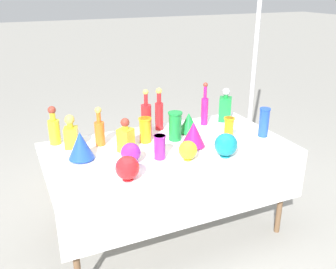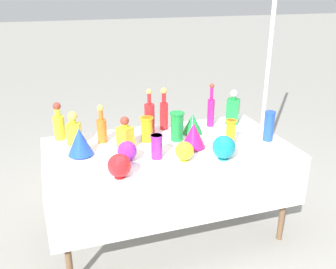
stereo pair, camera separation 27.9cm
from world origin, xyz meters
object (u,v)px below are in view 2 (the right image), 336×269
at_px(tall_bottle_3, 211,110).
at_px(fluted_vase_1, 193,135).
at_px(slender_vase_4, 147,128).
at_px(fluted_vase_0, 193,123).
at_px(round_bowl_1, 184,151).
at_px(round_bowl_2, 119,166).
at_px(tall_bottle_4, 59,124).
at_px(slender_vase_3, 231,132).
at_px(tall_bottle_1, 164,112).
at_px(tall_bottle_0, 150,118).
at_px(slender_vase_1, 177,126).
at_px(round_bowl_0, 127,151).
at_px(square_decanter_2, 74,130).
at_px(fluted_vase_2, 80,142).
at_px(canopy_pole, 267,77).
at_px(tall_bottle_2, 102,128).
at_px(round_bowl_3, 224,147).
at_px(slender_vase_2, 269,125).
at_px(square_decanter_1, 125,136).
at_px(slender_vase_0, 157,146).
at_px(cardboard_box_behind_left, 107,162).
at_px(square_decanter_0, 233,109).

relative_size(tall_bottle_3, fluted_vase_1, 1.90).
bearing_deg(slender_vase_4, fluted_vase_0, 4.86).
distance_m(round_bowl_1, round_bowl_2, 0.49).
bearing_deg(fluted_vase_1, tall_bottle_4, 152.46).
bearing_deg(slender_vase_4, tall_bottle_3, 14.07).
bearing_deg(round_bowl_1, tall_bottle_3, 51.61).
bearing_deg(slender_vase_3, tall_bottle_3, 86.40).
xyz_separation_m(tall_bottle_1, tall_bottle_4, (-0.85, 0.05, -0.03)).
xyz_separation_m(tall_bottle_0, round_bowl_1, (0.10, -0.54, -0.07)).
bearing_deg(slender_vase_1, round_bowl_1, -101.60).
bearing_deg(round_bowl_0, round_bowl_2, -113.92).
distance_m(tall_bottle_3, square_decanter_2, 1.15).
relative_size(tall_bottle_1, tall_bottle_4, 1.19).
bearing_deg(fluted_vase_2, tall_bottle_3, 13.09).
distance_m(round_bowl_1, canopy_pole, 1.53).
height_order(tall_bottle_2, round_bowl_2, tall_bottle_2).
relative_size(tall_bottle_3, square_decanter_2, 1.44).
relative_size(tall_bottle_3, round_bowl_2, 2.34).
distance_m(slender_vase_1, fluted_vase_2, 0.75).
distance_m(fluted_vase_0, round_bowl_3, 0.52).
distance_m(tall_bottle_2, slender_vase_1, 0.58).
bearing_deg(tall_bottle_0, slender_vase_2, -25.15).
xyz_separation_m(square_decanter_1, slender_vase_2, (1.10, -0.18, 0.02)).
bearing_deg(tall_bottle_4, slender_vase_2, -19.05).
height_order(tall_bottle_0, slender_vase_3, tall_bottle_0).
xyz_separation_m(tall_bottle_1, round_bowl_1, (-0.05, -0.63, -0.08)).
relative_size(slender_vase_1, round_bowl_2, 1.42).
height_order(slender_vase_0, round_bowl_2, slender_vase_0).
relative_size(tall_bottle_1, slender_vase_0, 2.06).
xyz_separation_m(slender_vase_4, cardboard_box_behind_left, (-0.19, 0.91, -0.68)).
xyz_separation_m(slender_vase_2, fluted_vase_2, (-1.43, 0.17, -0.02)).
distance_m(round_bowl_0, round_bowl_3, 0.67).
xyz_separation_m(slender_vase_3, fluted_vase_1, (-0.29, 0.04, -0.00)).
bearing_deg(tall_bottle_3, slender_vase_3, -93.60).
xyz_separation_m(square_decanter_0, canopy_pole, (0.53, 0.34, 0.17)).
relative_size(square_decanter_2, slender_vase_0, 1.49).
xyz_separation_m(square_decanter_1, slender_vase_4, (0.19, 0.11, -0.00)).
relative_size(fluted_vase_0, fluted_vase_2, 0.83).
height_order(tall_bottle_2, tall_bottle_4, tall_bottle_2).
distance_m(slender_vase_2, canopy_pole, 0.91).
bearing_deg(canopy_pole, slender_vase_0, -149.29).
height_order(square_decanter_0, fluted_vase_2, square_decanter_0).
xyz_separation_m(tall_bottle_2, fluted_vase_2, (-0.19, -0.20, -0.01)).
distance_m(square_decanter_1, round_bowl_1, 0.47).
relative_size(square_decanter_0, fluted_vase_1, 1.53).
distance_m(slender_vase_2, cardboard_box_behind_left, 1.77).
bearing_deg(fluted_vase_2, slender_vase_0, -22.71).
height_order(square_decanter_2, round_bowl_1, square_decanter_2).
bearing_deg(fluted_vase_0, slender_vase_0, -139.14).
distance_m(tall_bottle_0, fluted_vase_1, 0.43).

